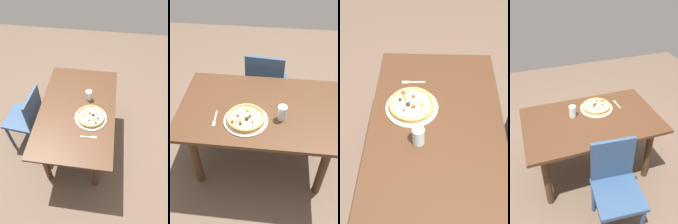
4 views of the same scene
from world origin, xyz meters
The scene contains 7 objects.
ground_plane centered at (0.00, 0.00, 0.00)m, with size 6.00×6.00×0.00m, color brown.
dining_table centered at (0.00, 0.00, 0.61)m, with size 1.35×0.84×0.73m.
chair_near centered at (0.01, -0.63, 0.48)m, with size 0.43×0.43×0.87m.
plate centered at (0.11, 0.16, 0.73)m, with size 0.34×0.34×0.01m, color white.
pizza centered at (0.11, 0.16, 0.76)m, with size 0.30×0.30×0.05m.
fork centered at (0.35, 0.18, 0.73)m, with size 0.02×0.17×0.00m.
drinking_glass centered at (-0.16, 0.10, 0.79)m, with size 0.07×0.07×0.12m, color silver.
Camera 4 is at (-0.57, -1.74, 2.10)m, focal length 36.83 mm.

